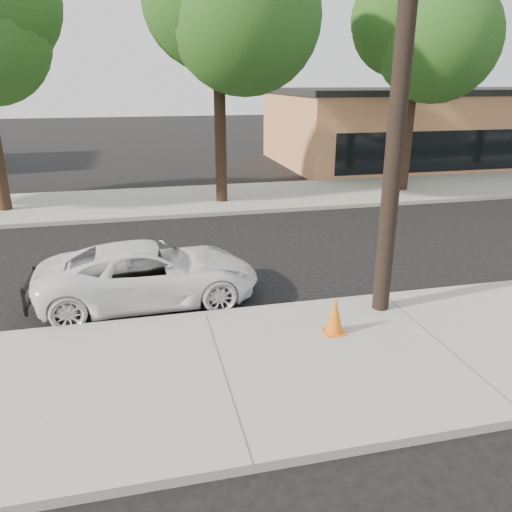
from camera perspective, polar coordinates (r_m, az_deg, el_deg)
The scene contains 10 objects.
ground at distance 12.32m, azimuth -7.09°, elevation -2.89°, with size 120.00×120.00×0.00m, color black.
near_sidewalk at distance 8.48m, azimuth -3.72°, elevation -13.27°, with size 90.00×4.40×0.15m, color gray.
far_sidewalk at distance 20.40m, azimuth -9.82°, elevation 6.22°, with size 90.00×5.00×0.15m, color gray.
curb_near at distance 10.38m, azimuth -5.78°, elevation -6.82°, with size 90.00×0.12×0.16m, color #9E9B93.
building_main at distance 32.36m, azimuth 19.33°, elevation 13.72°, with size 18.00×10.00×4.00m, color #C17550.
utility_pole at distance 9.84m, azimuth 16.24°, elevation 19.00°, with size 1.40×0.34×9.00m.
tree_c at distance 19.41m, azimuth -3.63°, elevation 26.11°, with size 4.96×4.80×9.55m.
tree_d at distance 22.43m, azimuth 18.61°, elevation 22.93°, with size 4.50×4.35×8.75m.
police_cruiser at distance 11.17m, azimuth -12.04°, elevation -1.93°, with size 2.18×4.74×1.32m, color white.
traffic_cone at distance 9.48m, azimuth 9.00°, elevation -6.73°, with size 0.39×0.39×0.74m.
Camera 1 is at (-1.10, -11.35, 4.66)m, focal length 35.00 mm.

